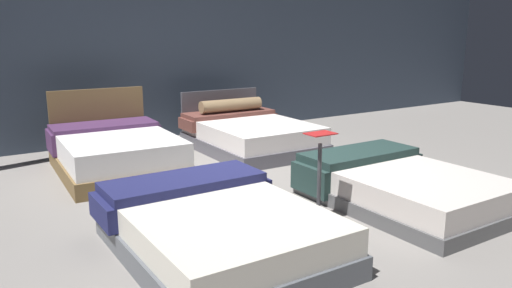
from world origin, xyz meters
TOP-DOWN VIEW (x-y plane):
  - ground_plane at (0.00, 0.00)m, footprint 18.00×18.00m
  - showroom_back_wall at (0.00, 3.43)m, footprint 18.00×0.06m
  - bed_0 at (-1.17, -1.34)m, footprint 1.65×2.08m
  - bed_1 at (1.12, -1.36)m, footprint 1.58×2.11m
  - bed_2 at (-1.10, 1.64)m, footprint 1.60×2.10m
  - bed_3 at (1.11, 1.76)m, footprint 1.65×2.19m
  - price_sign at (0.00, -1.29)m, footprint 0.28×0.24m

SIDE VIEW (x-z plane):
  - ground_plane at x=0.00m, z-range -0.02..0.00m
  - bed_1 at x=1.12m, z-range -0.03..0.45m
  - bed_0 at x=-1.17m, z-range -0.03..0.48m
  - bed_3 at x=1.11m, z-range -0.18..0.69m
  - bed_2 at x=-1.10m, z-range -0.25..0.79m
  - price_sign at x=0.00m, z-range -0.11..0.81m
  - showroom_back_wall at x=0.00m, z-range 0.00..3.50m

